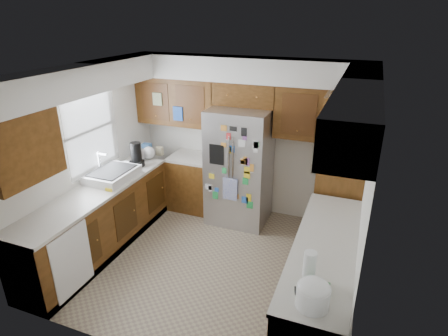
{
  "coord_description": "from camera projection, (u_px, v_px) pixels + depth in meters",
  "views": [
    {
      "loc": [
        1.69,
        -3.81,
        3.08
      ],
      "look_at": [
        0.08,
        0.35,
        1.22
      ],
      "focal_mm": 30.0,
      "sensor_mm": 36.0,
      "label": 1
    }
  ],
  "objects": [
    {
      "name": "room_shell",
      "position": [
        211.0,
        121.0,
        4.67
      ],
      "size": [
        3.64,
        3.24,
        2.52
      ],
      "color": "white",
      "rests_on": "ground"
    },
    {
      "name": "pantry",
      "position": [
        342.0,
        171.0,
        5.1
      ],
      "size": [
        0.6,
        0.9,
        2.15
      ],
      "primitive_type": "cube",
      "color": "#41270C",
      "rests_on": "ground"
    },
    {
      "name": "fridge",
      "position": [
        239.0,
        167.0,
        5.71
      ],
      "size": [
        0.9,
        0.79,
        1.8
      ],
      "color": "#A1A1A6",
      "rests_on": "ground"
    },
    {
      "name": "paper_towel",
      "position": [
        310.0,
        265.0,
        3.26
      ],
      "size": [
        0.11,
        0.11,
        0.25
      ],
      "primitive_type": "cylinder",
      "color": "white",
      "rests_on": "right_counter_run"
    },
    {
      "name": "left_counter_run",
      "position": [
        122.0,
        213.0,
        5.33
      ],
      "size": [
        1.36,
        3.2,
        0.92
      ],
      "color": "#41270C",
      "rests_on": "ground"
    },
    {
      "name": "rice_cooker",
      "position": [
        313.0,
        293.0,
        2.93
      ],
      "size": [
        0.28,
        0.27,
        0.24
      ],
      "color": "white",
      "rests_on": "right_counter_run"
    },
    {
      "name": "sink_assembly",
      "position": [
        112.0,
        174.0,
        5.22
      ],
      "size": [
        0.52,
        0.72,
        0.37
      ],
      "color": "white",
      "rests_on": "left_counter_run"
    },
    {
      "name": "bridge_cabinet",
      "position": [
        246.0,
        94.0,
        5.49
      ],
      "size": [
        0.96,
        0.34,
        0.35
      ],
      "primitive_type": "cube",
      "color": "#41270C",
      "rests_on": "fridge"
    },
    {
      "name": "floor",
      "position": [
        209.0,
        260.0,
        5.02
      ],
      "size": [
        3.6,
        3.6,
        0.0
      ],
      "primitive_type": "plane",
      "color": "tan",
      "rests_on": "ground"
    },
    {
      "name": "left_counter_clutter",
      "position": [
        143.0,
        154.0,
        5.81
      ],
      "size": [
        0.33,
        0.77,
        0.38
      ],
      "color": "black",
      "rests_on": "left_counter_run"
    },
    {
      "name": "fridge_top_items",
      "position": [
        245.0,
        74.0,
        5.35
      ],
      "size": [
        0.93,
        0.29,
        0.24
      ],
      "color": "blue",
      "rests_on": "bridge_cabinet"
    },
    {
      "name": "right_counter_run",
      "position": [
        321.0,
        285.0,
        3.95
      ],
      "size": [
        0.63,
        2.25,
        0.92
      ],
      "color": "#41270C",
      "rests_on": "ground"
    }
  ]
}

